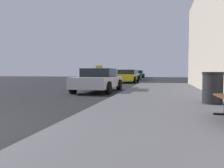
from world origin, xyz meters
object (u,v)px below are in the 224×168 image
object	(u,v)px
car_green	(138,74)
trash_bin	(213,88)
car_yellow	(127,76)
car_white	(131,75)
car_silver	(98,80)

from	to	relation	value
car_green	trash_bin	bearing A→B (deg)	100.67
trash_bin	car_green	size ratio (longest dim) A/B	0.21
car_yellow	car_white	world-z (taller)	same
car_silver	car_yellow	bearing A→B (deg)	-89.57
trash_bin	car_white	bearing A→B (deg)	104.68
car_white	car_green	distance (m)	9.13
car_white	car_yellow	bearing A→B (deg)	94.75
trash_bin	car_yellow	world-z (taller)	car_yellow
trash_bin	car_yellow	xyz separation A→B (m)	(-4.97, 14.37, 0.02)
trash_bin	car_silver	distance (m)	6.60
trash_bin	car_yellow	distance (m)	15.20
trash_bin	car_green	distance (m)	30.79
car_silver	car_yellow	distance (m)	9.95
trash_bin	car_yellow	bearing A→B (deg)	109.10
car_white	car_silver	bearing A→B (deg)	92.19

